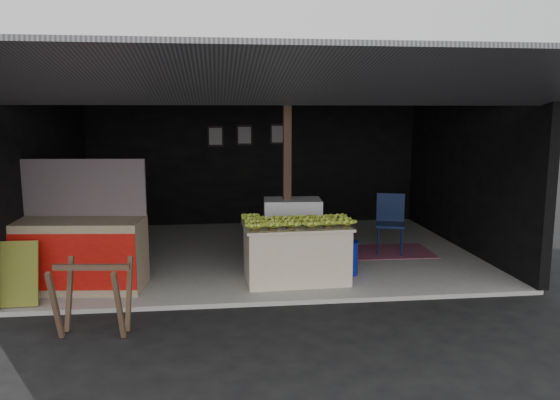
{
  "coord_description": "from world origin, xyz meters",
  "views": [
    {
      "loc": [
        -0.8,
        -6.5,
        2.41
      ],
      "look_at": [
        0.14,
        1.52,
        1.1
      ],
      "focal_mm": 35.0,
      "sensor_mm": 36.0,
      "label": 1
    }
  ],
  "objects": [
    {
      "name": "ground",
      "position": [
        0.0,
        0.0,
        0.0
      ],
      "size": [
        80.0,
        80.0,
        0.0
      ],
      "primitive_type": "plane",
      "color": "black",
      "rests_on": "ground"
    },
    {
      "name": "concrete_slab",
      "position": [
        0.0,
        2.5,
        0.03
      ],
      "size": [
        7.0,
        5.0,
        0.06
      ],
      "primitive_type": "cube",
      "color": "gray",
      "rests_on": "ground"
    },
    {
      "name": "shophouse",
      "position": [
        0.0,
        2.82,
        2.1
      ],
      "size": [
        7.4,
        7.29,
        3.02
      ],
      "color": "black",
      "rests_on": "ground"
    },
    {
      "name": "banana_table",
      "position": [
        0.29,
        0.83,
        0.46
      ],
      "size": [
        1.49,
        0.96,
        0.8
      ],
      "rotation": [
        0.0,
        0.0,
        0.04
      ],
      "color": "beige",
      "rests_on": "concrete_slab"
    },
    {
      "name": "banana_pile",
      "position": [
        0.29,
        0.83,
        0.94
      ],
      "size": [
        1.37,
        0.86,
        0.16
      ],
      "primitive_type": null,
      "rotation": [
        0.0,
        0.0,
        0.04
      ],
      "color": "gold",
      "rests_on": "banana_table"
    },
    {
      "name": "white_crate",
      "position": [
        0.39,
        1.88,
        0.56
      ],
      "size": [
        0.93,
        0.67,
        0.99
      ],
      "rotation": [
        0.0,
        0.0,
        -0.07
      ],
      "color": "white",
      "rests_on": "concrete_slab"
    },
    {
      "name": "neighbor_stall",
      "position": [
        -2.62,
        0.81,
        0.57
      ],
      "size": [
        1.73,
        0.92,
        1.72
      ],
      "rotation": [
        0.0,
        0.0,
        -0.1
      ],
      "color": "#998466",
      "rests_on": "concrete_slab"
    },
    {
      "name": "green_signboard",
      "position": [
        -3.25,
        0.23,
        0.46
      ],
      "size": [
        0.53,
        0.2,
        0.79
      ],
      "primitive_type": "cube",
      "rotation": [
        -0.21,
        0.0,
        0.0
      ],
      "color": "black",
      "rests_on": "concrete_slab"
    },
    {
      "name": "sawhorse",
      "position": [
        -2.14,
        -0.69,
        0.51
      ],
      "size": [
        0.81,
        0.77,
        0.8
      ],
      "rotation": [
        0.0,
        0.0,
        -0.11
      ],
      "color": "brown",
      "rests_on": "ground"
    },
    {
      "name": "water_barrel",
      "position": [
        1.07,
        1.04,
        0.29
      ],
      "size": [
        0.32,
        0.32,
        0.46
      ],
      "primitive_type": "cylinder",
      "color": "navy",
      "rests_on": "concrete_slab"
    },
    {
      "name": "plastic_chair",
      "position": [
        2.1,
        2.23,
        0.64
      ],
      "size": [
        0.58,
        0.58,
        0.99
      ],
      "rotation": [
        0.0,
        0.0,
        -0.3
      ],
      "color": "#091436",
      "rests_on": "concrete_slab"
    },
    {
      "name": "magenta_rug",
      "position": [
        2.05,
        2.22,
        0.07
      ],
      "size": [
        1.52,
        1.03,
        0.01
      ],
      "primitive_type": "cube",
      "rotation": [
        0.0,
        0.0,
        -0.02
      ],
      "color": "maroon",
      "rests_on": "concrete_slab"
    },
    {
      "name": "picture_frames",
      "position": [
        -0.17,
        4.89,
        1.93
      ],
      "size": [
        1.62,
        0.04,
        0.46
      ],
      "color": "black",
      "rests_on": "shophouse"
    }
  ]
}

